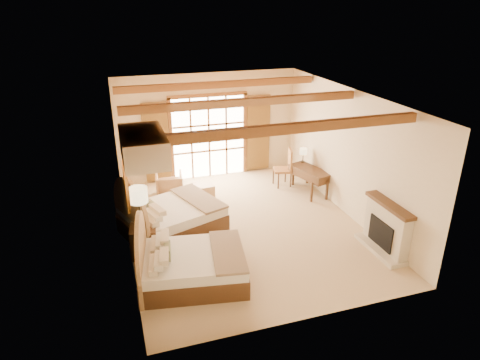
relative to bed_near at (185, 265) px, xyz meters
name	(u,v)px	position (x,y,z in m)	size (l,w,h in m)	color
floor	(244,226)	(1.80, 1.81, -0.40)	(7.00, 7.00, 0.00)	#CCB688
wall_back	(208,126)	(1.80, 5.31, 1.20)	(5.50, 5.50, 0.00)	beige
wall_left	(122,179)	(-0.95, 1.81, 1.20)	(7.00, 7.00, 0.00)	beige
wall_right	(348,153)	(4.55, 1.81, 1.20)	(7.00, 7.00, 0.00)	beige
ceiling	(244,97)	(1.80, 1.81, 2.80)	(7.00, 7.00, 0.00)	#B76F38
ceiling_beams	(244,102)	(1.80, 1.81, 2.68)	(5.39, 4.60, 0.18)	brown
french_doors	(209,138)	(1.80, 5.25, 0.85)	(3.95, 0.08, 2.60)	white
fireplace	(386,230)	(4.39, -0.19, 0.11)	(0.46, 1.40, 1.16)	beige
painting	(126,186)	(-0.91, 1.06, 1.35)	(0.06, 0.95, 0.75)	gold
canopy_valance	(143,146)	(-0.60, -0.19, 2.55)	(0.70, 1.40, 0.45)	beige
bed_near	(185,265)	(0.00, 0.00, 0.00)	(2.27, 1.84, 1.34)	#4D2C1A
bed_far	(166,216)	(-0.06, 2.08, 0.03)	(2.69, 2.27, 1.43)	#4D2C1A
nightstand	(144,241)	(-0.66, 1.27, -0.07)	(0.56, 0.56, 0.67)	#4D2C1A
floor_lamp	(139,200)	(-0.70, 0.91, 1.08)	(0.37, 0.37, 1.75)	#312617
armchair	(169,185)	(0.34, 4.12, -0.06)	(0.73, 0.75, 0.68)	tan
ottoman	(203,190)	(1.24, 3.77, -0.21)	(0.52, 0.52, 0.38)	tan
desk	(310,180)	(4.22, 3.16, -0.02)	(0.90, 1.42, 0.71)	#4D2C1A
desk_chair	(283,174)	(3.69, 3.85, -0.05)	(0.62, 0.61, 1.13)	#9C6F45
desk_lamp	(303,152)	(4.27, 3.76, 0.62)	(0.21, 0.21, 0.42)	#312617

